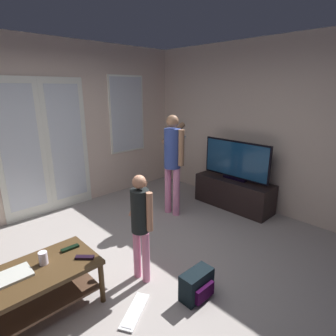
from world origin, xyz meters
The scene contains 14 objects.
ground_plane centered at (0.00, 0.00, -0.01)m, with size 5.44×4.61×0.02m, color #9E9691.
wall_back_with_doors centered at (0.06, 2.27, 1.32)m, with size 5.44×0.09×2.72m.
wall_right_plain centered at (2.69, 0.00, 1.34)m, with size 0.06×4.61×2.69m.
coffee_table centered at (-0.84, 0.17, 0.33)m, with size 1.03×0.58×0.45m.
tv_stand centered at (2.38, 0.26, 0.24)m, with size 0.46×1.31×0.49m.
flat_screen_tv centered at (2.38, 0.26, 0.82)m, with size 0.08×1.18×0.65m.
person_adult centered at (1.46, 0.80, 0.95)m, with size 0.66×0.48×1.58m.
person_child centered at (0.11, -0.09, 0.69)m, with size 0.35×0.35×1.16m.
backpack centered at (0.32, -0.68, 0.14)m, with size 0.34×0.21×0.28m.
loose_keyboard centered at (-0.23, -0.41, 0.01)m, with size 0.45×0.34×0.02m.
laptop_closed centered at (-1.02, 0.21, 0.46)m, with size 0.32×0.22×0.02m, color beige.
cup_near_edge centered at (-0.75, 0.21, 0.51)m, with size 0.08×0.08×0.12m, color white.
tv_remote_black centered at (-0.48, 0.26, 0.46)m, with size 0.17×0.05×0.02m, color black.
dvd_remote_slim centered at (-0.45, 0.03, 0.46)m, with size 0.17×0.05×0.02m, color black.
Camera 1 is at (-1.39, -2.05, 1.96)m, focal length 29.03 mm.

